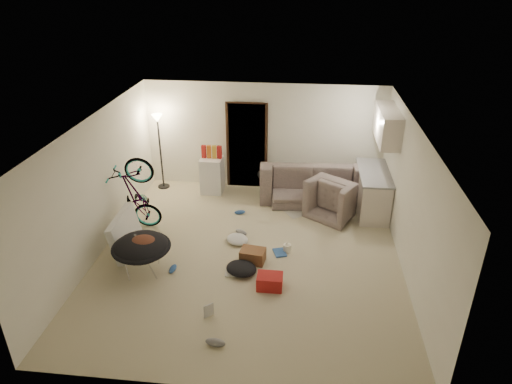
# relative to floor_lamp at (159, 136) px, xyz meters

# --- Properties ---
(floor) EXTENTS (5.50, 6.00, 0.02)m
(floor) POSITION_rel_floor_lamp_xyz_m (2.40, -2.65, -1.32)
(floor) COLOR beige
(floor) RESTS_ON ground
(ceiling) EXTENTS (5.50, 6.00, 0.02)m
(ceiling) POSITION_rel_floor_lamp_xyz_m (2.40, -2.65, 1.20)
(ceiling) COLOR white
(ceiling) RESTS_ON wall_back
(wall_back) EXTENTS (5.50, 0.02, 2.50)m
(wall_back) POSITION_rel_floor_lamp_xyz_m (2.40, 0.36, -0.06)
(wall_back) COLOR white
(wall_back) RESTS_ON floor
(wall_front) EXTENTS (5.50, 0.02, 2.50)m
(wall_front) POSITION_rel_floor_lamp_xyz_m (2.40, -5.66, -0.06)
(wall_front) COLOR white
(wall_front) RESTS_ON floor
(wall_left) EXTENTS (0.02, 6.00, 2.50)m
(wall_left) POSITION_rel_floor_lamp_xyz_m (-0.36, -2.65, -0.06)
(wall_left) COLOR white
(wall_left) RESTS_ON floor
(wall_right) EXTENTS (0.02, 6.00, 2.50)m
(wall_right) POSITION_rel_floor_lamp_xyz_m (5.16, -2.65, -0.06)
(wall_right) COLOR white
(wall_right) RESTS_ON floor
(doorway) EXTENTS (0.85, 0.10, 2.04)m
(doorway) POSITION_rel_floor_lamp_xyz_m (2.00, 0.32, -0.29)
(doorway) COLOR black
(doorway) RESTS_ON floor
(door_trim) EXTENTS (0.97, 0.04, 2.10)m
(door_trim) POSITION_rel_floor_lamp_xyz_m (2.00, 0.29, -0.29)
(door_trim) COLOR #311D11
(door_trim) RESTS_ON floor
(floor_lamp) EXTENTS (0.28, 0.28, 1.81)m
(floor_lamp) POSITION_rel_floor_lamp_xyz_m (0.00, 0.00, 0.00)
(floor_lamp) COLOR black
(floor_lamp) RESTS_ON floor
(kitchen_counter) EXTENTS (0.60, 1.50, 0.88)m
(kitchen_counter) POSITION_rel_floor_lamp_xyz_m (4.83, -0.65, -0.87)
(kitchen_counter) COLOR beige
(kitchen_counter) RESTS_ON floor
(counter_top) EXTENTS (0.64, 1.54, 0.04)m
(counter_top) POSITION_rel_floor_lamp_xyz_m (4.83, -0.65, -0.41)
(counter_top) COLOR gray
(counter_top) RESTS_ON kitchen_counter
(kitchen_uppers) EXTENTS (0.38, 1.40, 0.65)m
(kitchen_uppers) POSITION_rel_floor_lamp_xyz_m (4.96, -0.65, 0.64)
(kitchen_uppers) COLOR beige
(kitchen_uppers) RESTS_ON wall_right
(sofa) EXTENTS (2.36, 1.05, 0.67)m
(sofa) POSITION_rel_floor_lamp_xyz_m (3.53, -0.20, -0.97)
(sofa) COLOR #333932
(sofa) RESTS_ON floor
(armchair) EXTENTS (1.28, 1.25, 0.63)m
(armchair) POSITION_rel_floor_lamp_xyz_m (4.10, -0.86, -0.99)
(armchair) COLOR #333932
(armchair) RESTS_ON floor
(bicycle) EXTENTS (1.68, 0.79, 0.95)m
(bicycle) POSITION_rel_floor_lamp_xyz_m (0.10, -1.96, -0.87)
(bicycle) COLOR black
(bicycle) RESTS_ON floor
(book_asset) EXTENTS (0.27, 0.28, 0.02)m
(book_asset) POSITION_rel_floor_lamp_xyz_m (1.94, -4.41, -1.30)
(book_asset) COLOR #A51B18
(book_asset) RESTS_ON floor
(mini_fridge) EXTENTS (0.51, 0.51, 0.85)m
(mini_fridge) POSITION_rel_floor_lamp_xyz_m (1.23, -0.10, -0.88)
(mini_fridge) COLOR white
(mini_fridge) RESTS_ON floor
(snack_box_0) EXTENTS (0.10, 0.08, 0.30)m
(snack_box_0) POSITION_rel_floor_lamp_xyz_m (1.06, -0.10, -0.31)
(snack_box_0) COLOR #A51B18
(snack_box_0) RESTS_ON mini_fridge
(snack_box_1) EXTENTS (0.11, 0.09, 0.30)m
(snack_box_1) POSITION_rel_floor_lamp_xyz_m (1.18, -0.10, -0.31)
(snack_box_1) COLOR #CB5E19
(snack_box_1) RESTS_ON mini_fridge
(snack_box_2) EXTENTS (0.11, 0.08, 0.30)m
(snack_box_2) POSITION_rel_floor_lamp_xyz_m (1.30, -0.10, -0.31)
(snack_box_2) COLOR gold
(snack_box_2) RESTS_ON mini_fridge
(snack_box_3) EXTENTS (0.11, 0.09, 0.30)m
(snack_box_3) POSITION_rel_floor_lamp_xyz_m (1.42, -0.10, -0.31)
(snack_box_3) COLOR #A51B18
(snack_box_3) RESTS_ON mini_fridge
(saucer_chair) EXTENTS (1.01, 1.01, 0.71)m
(saucer_chair) POSITION_rel_floor_lamp_xyz_m (0.65, -3.37, -0.88)
(saucer_chair) COLOR silver
(saucer_chair) RESTS_ON floor
(hoodie) EXTENTS (0.53, 0.47, 0.22)m
(hoodie) POSITION_rel_floor_lamp_xyz_m (0.70, -3.40, -0.68)
(hoodie) COLOR #572C1E
(hoodie) RESTS_ON saucer_chair
(sofa_drape) EXTENTS (0.61, 0.52, 0.28)m
(sofa_drape) POSITION_rel_floor_lamp_xyz_m (2.58, -0.20, -0.77)
(sofa_drape) COLOR black
(sofa_drape) RESTS_ON sofa
(tv_box) EXTENTS (0.31, 1.12, 0.74)m
(tv_box) POSITION_rel_floor_lamp_xyz_m (0.10, -2.72, -0.94)
(tv_box) COLOR silver
(tv_box) RESTS_ON floor
(drink_case_a) EXTENTS (0.47, 0.37, 0.25)m
(drink_case_a) POSITION_rel_floor_lamp_xyz_m (2.50, -2.85, -1.18)
(drink_case_a) COLOR brown
(drink_case_a) RESTS_ON floor
(drink_case_b) EXTENTS (0.42, 0.31, 0.24)m
(drink_case_b) POSITION_rel_floor_lamp_xyz_m (2.87, -3.56, -1.18)
(drink_case_b) COLOR #A51B18
(drink_case_b) RESTS_ON floor
(juicer) EXTENTS (0.15, 0.15, 0.21)m
(juicer) POSITION_rel_floor_lamp_xyz_m (3.10, -2.45, -1.22)
(juicer) COLOR white
(juicer) RESTS_ON floor
(newspaper) EXTENTS (0.63, 0.66, 0.01)m
(newspaper) POSITION_rel_floor_lamp_xyz_m (3.19, -0.90, -1.30)
(newspaper) COLOR #B2AEA4
(newspaper) RESTS_ON floor
(book_blue) EXTENTS (0.29, 0.34, 0.03)m
(book_blue) POSITION_rel_floor_lamp_xyz_m (2.97, -2.53, -1.29)
(book_blue) COLOR #2A5298
(book_blue) RESTS_ON floor
(book_white) EXTENTS (0.23, 0.28, 0.02)m
(book_white) POSITION_rel_floor_lamp_xyz_m (2.16, -3.22, -1.29)
(book_white) COLOR silver
(book_white) RESTS_ON floor
(shoe_0) EXTENTS (0.26, 0.16, 0.09)m
(shoe_0) POSITION_rel_floor_lamp_xyz_m (2.02, -1.13, -1.26)
(shoe_0) COLOR #2A5298
(shoe_0) RESTS_ON floor
(shoe_1) EXTENTS (0.29, 0.24, 0.10)m
(shoe_1) POSITION_rel_floor_lamp_xyz_m (2.16, -1.95, -1.26)
(shoe_1) COLOR slate
(shoe_1) RESTS_ON floor
(shoe_2) EXTENTS (0.13, 0.26, 0.09)m
(shoe_2) POSITION_rel_floor_lamp_xyz_m (1.14, -3.29, -1.26)
(shoe_2) COLOR #2A5298
(shoe_2) RESTS_ON floor
(shoe_3) EXTENTS (0.31, 0.16, 0.11)m
(shoe_3) POSITION_rel_floor_lamp_xyz_m (2.21, -4.93, -1.25)
(shoe_3) COLOR slate
(shoe_3) RESTS_ON floor
(clothes_lump_a) EXTENTS (0.68, 0.64, 0.18)m
(clothes_lump_a) POSITION_rel_floor_lamp_xyz_m (2.34, -3.20, -1.22)
(clothes_lump_a) COLOR black
(clothes_lump_a) RESTS_ON floor
(clothes_lump_c) EXTENTS (0.59, 0.59, 0.14)m
(clothes_lump_c) POSITION_rel_floor_lamp_xyz_m (2.13, -2.25, -1.24)
(clothes_lump_c) COLOR silver
(clothes_lump_c) RESTS_ON floor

